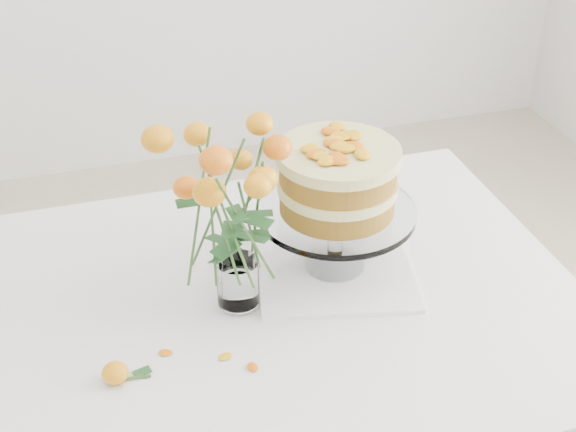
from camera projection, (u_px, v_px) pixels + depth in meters
name	position (u px, v px, depth m)	size (l,w,h in m)	color
table	(221.00, 339.00, 1.59)	(1.43, 0.93, 0.76)	tan
napkin	(334.00, 267.00, 1.64)	(0.31, 0.31, 0.01)	white
cake_stand	(337.00, 186.00, 1.54)	(0.31, 0.31, 0.28)	white
rose_vase	(234.00, 198.00, 1.42)	(0.28, 0.28, 0.41)	white
loose_rose_near	(115.00, 373.00, 1.37)	(0.08, 0.05, 0.04)	#FDA416
stray_petal_a	(166.00, 353.00, 1.43)	(0.03, 0.02, 0.00)	#EFA40F
stray_petal_b	(225.00, 357.00, 1.42)	(0.03, 0.02, 0.00)	#EFA40F
stray_petal_c	(253.00, 367.00, 1.40)	(0.03, 0.02, 0.00)	#EFA40F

